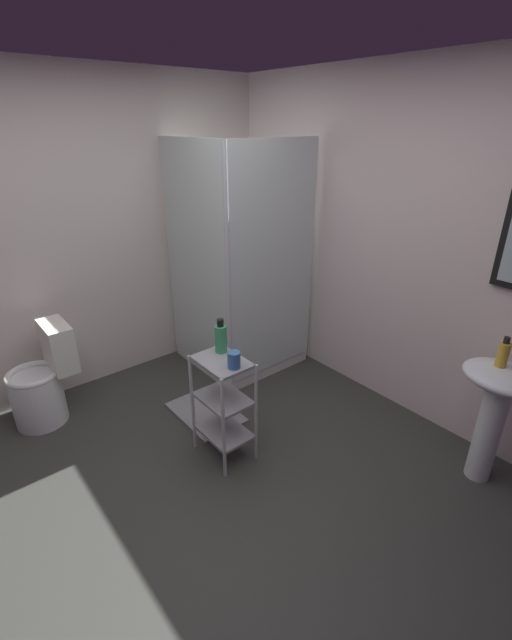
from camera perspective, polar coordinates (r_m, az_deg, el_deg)
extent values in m
cube|color=#363733|center=(2.84, -6.89, -23.43)|extent=(4.20, 4.20, 0.02)
cube|color=silver|center=(3.36, 19.64, 8.66)|extent=(4.20, 0.10, 2.50)
cube|color=silver|center=(3.72, -23.88, 9.46)|extent=(0.10, 4.20, 2.50)
cube|color=white|center=(4.24, -2.02, -4.21)|extent=(0.90, 0.90, 0.10)
cube|color=silver|center=(3.61, -7.97, 7.60)|extent=(0.90, 0.02, 1.90)
cube|color=silver|center=(3.52, 2.25, 7.38)|extent=(0.02, 0.90, 1.90)
cylinder|color=silver|center=(3.25, -3.73, 5.87)|extent=(0.04, 0.04, 1.90)
cylinder|color=silver|center=(4.21, -2.03, -3.59)|extent=(0.08, 0.08, 0.00)
cylinder|color=white|center=(3.12, 28.30, -13.03)|extent=(0.15, 0.15, 0.68)
ellipsoid|color=white|center=(2.91, 29.89, -6.62)|extent=(0.46, 0.37, 0.13)
cylinder|color=white|center=(3.69, -26.86, -9.29)|extent=(0.37, 0.37, 0.40)
torus|color=white|center=(3.58, -27.51, -6.42)|extent=(0.37, 0.37, 0.04)
cube|color=white|center=(3.54, -24.71, -3.13)|extent=(0.35, 0.17, 0.36)
cylinder|color=silver|center=(2.99, -8.40, -10.89)|extent=(0.02, 0.02, 0.74)
cylinder|color=silver|center=(2.75, -4.32, -14.37)|extent=(0.02, 0.02, 0.74)
cylinder|color=silver|center=(3.10, -4.27, -9.20)|extent=(0.02, 0.02, 0.74)
cylinder|color=silver|center=(2.87, 0.01, -12.32)|extent=(0.02, 0.02, 0.74)
cube|color=#99999E|center=(3.04, -4.18, -14.51)|extent=(0.36, 0.26, 0.02)
cube|color=#99999E|center=(2.88, -4.34, -10.34)|extent=(0.36, 0.26, 0.02)
cube|color=#99999E|center=(2.73, -4.53, -5.51)|extent=(0.36, 0.26, 0.02)
cylinder|color=gold|center=(2.85, 29.86, -4.00)|extent=(0.06, 0.06, 0.15)
cylinder|color=black|center=(2.82, 30.25, -2.33)|extent=(0.03, 0.03, 0.04)
cylinder|color=#3A9D61|center=(2.78, -4.66, -2.52)|extent=(0.08, 0.08, 0.18)
cylinder|color=black|center=(2.73, -4.75, -0.36)|extent=(0.04, 0.04, 0.05)
cylinder|color=#3870B2|center=(2.61, -2.93, -5.30)|extent=(0.08, 0.08, 0.11)
cube|color=gray|center=(3.51, -6.68, -12.06)|extent=(0.60, 0.40, 0.02)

